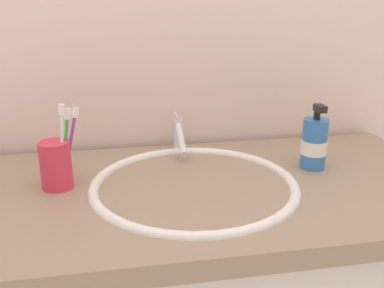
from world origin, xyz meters
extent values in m
cube|color=beige|center=(0.00, 0.33, 1.20)|extent=(2.40, 0.04, 2.40)
cube|color=gray|center=(0.00, 0.00, 0.85)|extent=(1.20, 0.58, 0.04)
ellipsoid|color=white|center=(-0.02, 0.00, 0.82)|extent=(0.41, 0.41, 0.10)
torus|color=white|center=(-0.02, 0.00, 0.88)|extent=(0.47, 0.47, 0.02)
cylinder|color=#595B60|center=(-0.02, 0.00, 0.78)|extent=(0.03, 0.03, 0.01)
cylinder|color=silver|center=(-0.02, 0.24, 0.92)|extent=(0.02, 0.02, 0.09)
cylinder|color=silver|center=(-0.02, 0.19, 0.93)|extent=(0.02, 0.11, 0.07)
cylinder|color=silver|center=(-0.02, 0.26, 0.97)|extent=(0.01, 0.05, 0.01)
cylinder|color=#D8334C|center=(-0.32, 0.04, 0.93)|extent=(0.07, 0.07, 0.11)
cylinder|color=purple|center=(-0.29, 0.07, 0.96)|extent=(0.05, 0.03, 0.16)
cube|color=white|center=(-0.28, 0.08, 1.04)|extent=(0.02, 0.02, 0.03)
cylinder|color=green|center=(-0.30, 0.05, 0.96)|extent=(0.03, 0.02, 0.16)
cube|color=white|center=(-0.29, 0.06, 1.04)|extent=(0.02, 0.01, 0.03)
cylinder|color=white|center=(-0.31, 0.04, 0.97)|extent=(0.02, 0.01, 0.17)
cube|color=white|center=(-0.30, 0.04, 1.05)|extent=(0.01, 0.01, 0.02)
cylinder|color=#3372BF|center=(0.29, 0.05, 0.94)|extent=(0.06, 0.06, 0.13)
cylinder|color=black|center=(0.29, 0.05, 1.01)|extent=(0.02, 0.02, 0.02)
cube|color=black|center=(0.29, 0.04, 1.03)|extent=(0.02, 0.04, 0.02)
cylinder|color=white|center=(0.29, 0.05, 0.93)|extent=(0.06, 0.06, 0.04)
camera|label=1|loc=(-0.19, -0.87, 1.27)|focal=39.84mm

